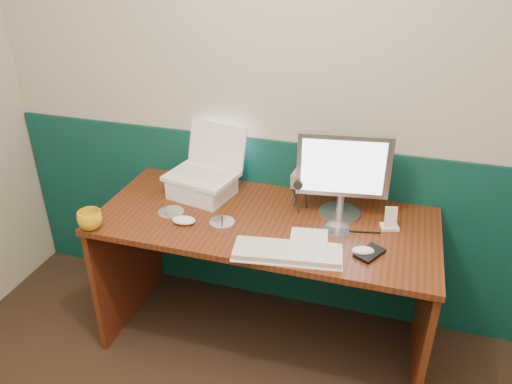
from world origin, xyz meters
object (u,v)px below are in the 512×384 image
(camcorder, at_px, (300,189))
(laptop, at_px, (200,153))
(keyboard, at_px, (287,253))
(desk, at_px, (264,282))
(mug, at_px, (90,220))
(monitor, at_px, (343,175))

(camcorder, bearing_deg, laptop, -175.39)
(laptop, distance_m, keyboard, 0.71)
(desk, height_order, camcorder, camcorder)
(keyboard, bearing_deg, mug, 174.83)
(monitor, bearing_deg, mug, -165.49)
(laptop, xyz_separation_m, keyboard, (0.54, -0.39, -0.22))
(monitor, bearing_deg, laptop, 172.46)
(desk, relative_size, monitor, 3.79)
(monitor, distance_m, camcorder, 0.22)
(desk, xyz_separation_m, laptop, (-0.37, 0.13, 0.61))
(monitor, height_order, keyboard, monitor)
(keyboard, relative_size, mug, 4.03)
(desk, relative_size, camcorder, 7.29)
(camcorder, bearing_deg, desk, -130.49)
(desk, distance_m, laptop, 0.73)
(desk, xyz_separation_m, camcorder, (0.13, 0.14, 0.48))
(mug, xyz_separation_m, camcorder, (0.87, 0.45, 0.07))
(laptop, relative_size, keyboard, 0.73)
(desk, relative_size, laptop, 4.85)
(keyboard, height_order, camcorder, camcorder)
(monitor, bearing_deg, desk, -165.52)
(monitor, bearing_deg, keyboard, -120.01)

